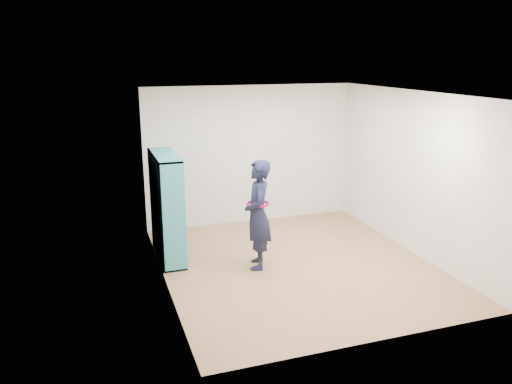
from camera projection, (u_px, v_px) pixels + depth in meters
name	position (u px, v px, depth m)	size (l,w,h in m)	color
floor	(296.00, 265.00, 7.69)	(4.50, 4.50, 0.00)	#9A6D46
ceiling	(300.00, 94.00, 7.00)	(4.50, 4.50, 0.00)	white
wall_left	(162.00, 195.00, 6.73)	(0.02, 4.50, 2.60)	beige
wall_right	(413.00, 173.00, 7.96)	(0.02, 4.50, 2.60)	beige
wall_back	(251.00, 155.00, 9.40)	(4.00, 0.02, 2.60)	beige
wall_front	(383.00, 233.00, 5.29)	(4.00, 0.02, 2.60)	beige
bookshelf	(165.00, 208.00, 7.78)	(0.37, 1.25, 1.67)	teal
person	(258.00, 215.00, 7.42)	(0.55, 0.69, 1.66)	black
smartphone	(247.00, 206.00, 7.46)	(0.01, 0.10, 0.14)	silver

